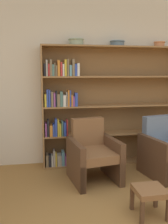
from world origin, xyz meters
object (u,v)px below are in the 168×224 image
footstool (150,193)px  armchair_leather (93,154)px  bowl_sage (159,44)px  bookshelf (105,107)px  bowl_cream (117,43)px  armchair_cushioned (166,150)px  bowl_copper (76,42)px

footstool → armchair_leather: bearing=112.2°
footstool → bowl_sage: bearing=62.9°
bookshelf → bowl_cream: size_ratio=10.39×
bookshelf → armchair_cushioned: size_ratio=2.95×
bowl_copper → footstool: (0.56, -1.65, -1.77)m
bowl_copper → armchair_leather: 1.76m
bowl_cream → bookshelf: bearing=172.7°
bowl_cream → bowl_sage: size_ratio=1.31×
bookshelf → footstool: bookshelf is taller
bowl_cream → armchair_leather: bowl_cream is taller
bookshelf → bowl_sage: bearing=-1.5°
bowl_copper → footstool: bowl_copper is taller
bowl_sage → armchair_cushioned: bowl_sage is taller
armchair_cushioned → footstool: size_ratio=2.65×
armchair_leather → footstool: armchair_leather is taller
armchair_cushioned → footstool: armchair_cushioned is taller
bowl_cream → armchair_cushioned: size_ratio=0.28×
bowl_cream → armchair_leather: bearing=-129.8°
bowl_cream → bowl_sage: 0.73m
bowl_sage → armchair_leather: (-1.26, -0.63, -1.63)m
armchair_cushioned → bookshelf: bearing=-51.8°
bowl_copper → bowl_cream: size_ratio=1.02×
bowl_sage → footstool: size_ratio=0.58×
bowl_copper → bowl_sage: 1.40m
armchair_leather → footstool: size_ratio=2.65×
bowl_sage → armchair_leather: size_ratio=0.22×
bowl_sage → armchair_cushioned: size_ratio=0.22×
bowl_sage → footstool: bowl_sage is taller
footstool → armchair_cushioned: bearing=54.8°
bowl_copper → armchair_leather: (0.14, -0.63, -1.63)m
armchair_leather → armchair_cushioned: 1.13m
bowl_sage → footstool: 2.55m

